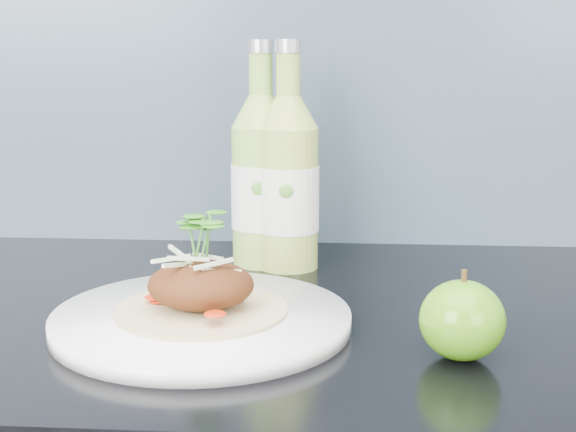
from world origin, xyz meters
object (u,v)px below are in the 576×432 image
green_apple (462,320)px  dinner_plate (202,320)px  cider_bottle_right (288,183)px  cider_bottle_left (261,181)px

green_apple → dinner_plate: bearing=165.3°
cider_bottle_right → dinner_plate: bearing=-127.3°
dinner_plate → cider_bottle_left: 0.27m
cider_bottle_left → cider_bottle_right: bearing=-19.7°
dinner_plate → cider_bottle_left: cider_bottle_left is taller
cider_bottle_left → cider_bottle_right: 0.04m
green_apple → cider_bottle_right: 0.35m
dinner_plate → green_apple: 0.25m
dinner_plate → cider_bottle_right: 0.26m
dinner_plate → green_apple: size_ratio=4.72×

